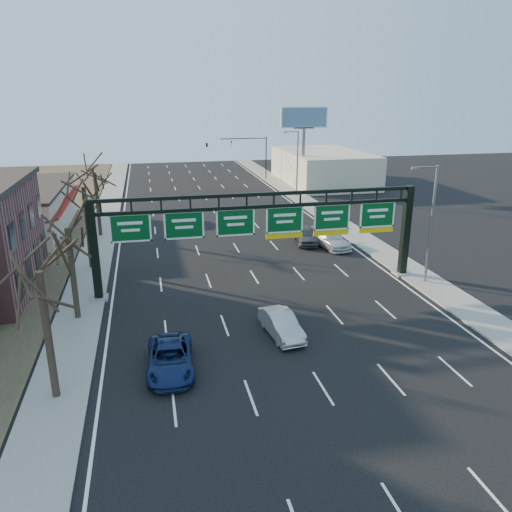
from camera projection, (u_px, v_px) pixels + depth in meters
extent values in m
plane|color=black|center=(289.00, 334.00, 30.34)|extent=(160.00, 160.00, 0.00)
cube|color=gray|center=(97.00, 250.00, 46.25)|extent=(3.00, 120.00, 0.12)
cube|color=gray|center=(355.00, 234.00, 51.50)|extent=(3.00, 120.00, 0.12)
cube|color=white|center=(233.00, 242.00, 48.89)|extent=(21.60, 120.00, 0.01)
cube|color=black|center=(94.00, 251.00, 34.24)|extent=(0.55, 0.55, 7.20)
cube|color=gray|center=(99.00, 298.00, 35.33)|extent=(1.20, 1.20, 0.20)
cube|color=black|center=(406.00, 231.00, 39.04)|extent=(0.55, 0.55, 7.20)
cube|color=gray|center=(401.00, 273.00, 40.13)|extent=(1.20, 1.20, 0.20)
cube|color=black|center=(260.00, 194.00, 35.55)|extent=(23.40, 0.25, 0.25)
cube|color=black|center=(260.00, 207.00, 35.84)|extent=(23.40, 0.25, 0.25)
cube|color=#05461A|center=(130.00, 228.00, 34.28)|extent=(2.80, 0.10, 2.00)
cube|color=#05461A|center=(184.00, 225.00, 35.04)|extent=(2.80, 0.10, 2.00)
cube|color=#05461A|center=(235.00, 222.00, 35.79)|extent=(2.80, 0.10, 2.00)
cube|color=#05461A|center=(284.00, 219.00, 36.54)|extent=(2.80, 0.10, 2.00)
cube|color=yellow|center=(284.00, 235.00, 36.92)|extent=(2.80, 0.10, 0.40)
cube|color=#05461A|center=(332.00, 217.00, 37.29)|extent=(2.80, 0.10, 2.00)
cube|color=yellow|center=(331.00, 233.00, 37.68)|extent=(2.80, 0.10, 0.40)
cube|color=#05461A|center=(377.00, 214.00, 38.05)|extent=(2.80, 0.10, 2.00)
cube|color=yellow|center=(376.00, 230.00, 38.43)|extent=(2.80, 0.10, 0.40)
cube|color=beige|center=(15.00, 210.00, 52.14)|extent=(10.00, 18.00, 4.40)
cube|color=#332B26|center=(12.00, 188.00, 51.40)|extent=(10.40, 18.40, 0.30)
cube|color=#A41310|center=(66.00, 201.00, 52.93)|extent=(1.20, 18.00, 0.40)
cube|color=beige|center=(323.00, 167.00, 80.03)|extent=(12.00, 20.00, 5.00)
cylinder|color=black|center=(48.00, 335.00, 22.96)|extent=(0.36, 0.36, 6.46)
cylinder|color=black|center=(73.00, 273.00, 31.37)|extent=(0.36, 0.36, 6.08)
cylinder|color=black|center=(88.00, 227.00, 40.52)|extent=(0.36, 0.36, 6.84)
cylinder|color=black|center=(98.00, 204.00, 49.85)|extent=(0.36, 0.36, 6.46)
cylinder|color=slate|center=(431.00, 225.00, 37.05)|extent=(0.20, 0.20, 9.00)
cylinder|color=slate|center=(427.00, 165.00, 35.48)|extent=(1.80, 0.12, 0.12)
cube|color=slate|center=(415.00, 166.00, 35.31)|extent=(0.50, 0.22, 0.15)
cylinder|color=slate|center=(297.00, 164.00, 68.57)|extent=(0.20, 0.20, 9.00)
cylinder|color=slate|center=(292.00, 131.00, 67.01)|extent=(1.80, 0.12, 0.12)
cube|color=slate|center=(285.00, 131.00, 66.84)|extent=(0.50, 0.22, 0.15)
cylinder|color=slate|center=(303.00, 159.00, 73.74)|extent=(0.50, 0.50, 9.00)
cube|color=slate|center=(304.00, 128.00, 72.33)|extent=(3.00, 0.30, 0.20)
cube|color=white|center=(304.00, 117.00, 71.86)|extent=(7.00, 0.30, 3.00)
cube|color=teal|center=(305.00, 117.00, 71.67)|extent=(6.60, 0.05, 2.60)
cylinder|color=black|center=(266.00, 158.00, 82.67)|extent=(0.18, 0.18, 7.00)
cylinder|color=black|center=(243.00, 138.00, 80.86)|extent=(7.60, 0.14, 0.14)
imported|color=black|center=(231.00, 144.00, 80.70)|extent=(0.20, 0.20, 1.00)
imported|color=black|center=(207.00, 144.00, 79.88)|extent=(0.54, 0.54, 1.62)
imported|color=#11214E|center=(170.00, 358.00, 26.13)|extent=(2.62, 5.25, 1.43)
imported|color=#A7A6AB|center=(281.00, 324.00, 29.92)|extent=(2.04, 4.52, 1.44)
imported|color=silver|center=(330.00, 239.00, 47.05)|extent=(3.14, 5.57, 1.52)
imported|color=#424447|center=(306.00, 235.00, 48.26)|extent=(2.62, 4.99, 1.62)
imported|color=#A4A3A8|center=(182.00, 217.00, 55.51)|extent=(1.80, 4.55, 1.47)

